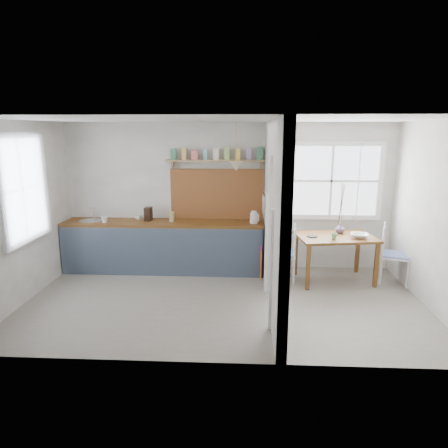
{
  "coord_description": "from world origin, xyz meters",
  "views": [
    {
      "loc": [
        0.28,
        -5.46,
        2.45
      ],
      "look_at": [
        -0.03,
        0.59,
        1.03
      ],
      "focal_mm": 32.0,
      "sensor_mm": 36.0,
      "label": 1
    }
  ],
  "objects_px": {
    "dining_table": "(334,258)",
    "chair_right": "(395,254)",
    "vase": "(340,228)",
    "chair_left": "(283,253)",
    "kettle": "(254,217)"
  },
  "relations": [
    {
      "from": "dining_table",
      "to": "vase",
      "type": "distance_m",
      "value": 0.52
    },
    {
      "from": "kettle",
      "to": "chair_left",
      "type": "bearing_deg",
      "value": -43.17
    },
    {
      "from": "chair_right",
      "to": "kettle",
      "type": "height_order",
      "value": "kettle"
    },
    {
      "from": "dining_table",
      "to": "kettle",
      "type": "xyz_separation_m",
      "value": [
        -1.34,
        0.31,
        0.62
      ]
    },
    {
      "from": "dining_table",
      "to": "vase",
      "type": "height_order",
      "value": "vase"
    },
    {
      "from": "chair_left",
      "to": "kettle",
      "type": "relative_size",
      "value": 4.37
    },
    {
      "from": "dining_table",
      "to": "chair_right",
      "type": "relative_size",
      "value": 1.28
    },
    {
      "from": "kettle",
      "to": "dining_table",
      "type": "bearing_deg",
      "value": -23.54
    },
    {
      "from": "chair_right",
      "to": "vase",
      "type": "xyz_separation_m",
      "value": [
        -0.86,
        0.24,
        0.37
      ]
    },
    {
      "from": "chair_left",
      "to": "chair_right",
      "type": "relative_size",
      "value": 0.96
    },
    {
      "from": "chair_left",
      "to": "kettle",
      "type": "distance_m",
      "value": 0.79
    },
    {
      "from": "chair_left",
      "to": "vase",
      "type": "xyz_separation_m",
      "value": [
        0.97,
        0.19,
        0.39
      ]
    },
    {
      "from": "vase",
      "to": "chair_right",
      "type": "bearing_deg",
      "value": -15.54
    },
    {
      "from": "chair_right",
      "to": "vase",
      "type": "relative_size",
      "value": 5.93
    },
    {
      "from": "dining_table",
      "to": "kettle",
      "type": "relative_size",
      "value": 5.8
    }
  ]
}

